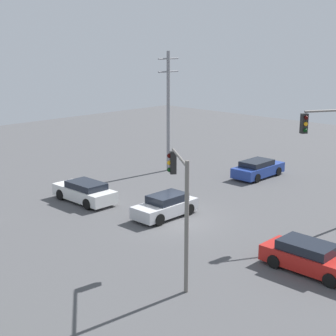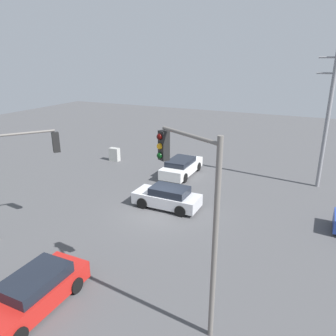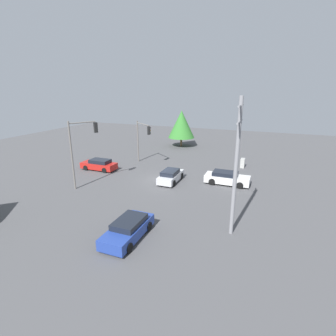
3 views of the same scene
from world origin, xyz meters
name	(u,v)px [view 3 (image 3 of 3)]	position (x,y,z in m)	size (l,w,h in m)	color
ground_plane	(163,181)	(0.00, 0.00, 0.00)	(80.00, 80.00, 0.00)	#4C4C4F
sedan_silver	(171,176)	(0.02, 0.92, 0.68)	(4.17, 1.86, 1.39)	silver
sedan_white	(227,178)	(-1.56, 6.83, 0.69)	(1.98, 4.73, 1.38)	silver
sedan_red	(99,165)	(-0.75, -9.14, 0.67)	(1.91, 4.53, 1.37)	red
sedan_blue	(128,229)	(11.72, 2.30, 0.67)	(4.66, 2.01, 1.36)	#233D93
traffic_signal_main	(142,135)	(-5.35, -5.24, 3.92)	(2.34, 3.03, 5.71)	slate
traffic_signal_cross	(81,143)	(4.74, -7.00, 4.68)	(2.71, 1.64, 6.97)	slate
utility_pole_tall	(236,166)	(8.44, 8.85, 5.09)	(2.20, 0.28, 9.60)	gray
electrical_cabinet	(243,163)	(-8.57, 7.70, 0.59)	(0.91, 0.51, 1.19)	#B2B2AD
tree_left	(181,124)	(-17.79, -3.99, 3.92)	(4.58, 4.58, 6.27)	brown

